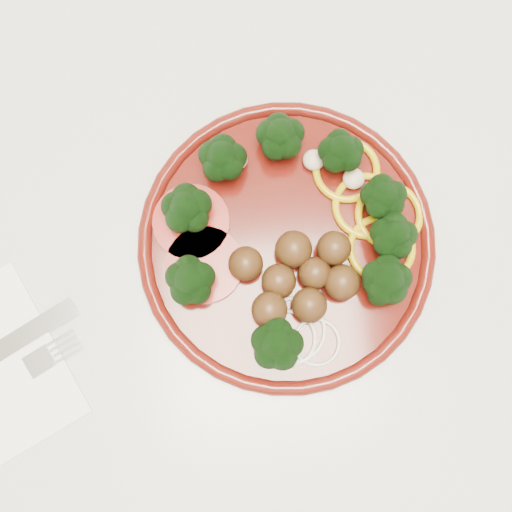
{
  "coord_description": "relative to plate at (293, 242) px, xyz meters",
  "views": [
    {
      "loc": [
        0.0,
        1.6,
        1.51
      ],
      "look_at": [
        0.01,
        1.69,
        0.92
      ],
      "focal_mm": 45.0,
      "sensor_mm": 36.0,
      "label": 1
    }
  ],
  "objects": [
    {
      "name": "counter",
      "position": [
        -0.05,
        -0.0,
        -0.47
      ],
      "size": [
        2.4,
        0.6,
        0.9
      ],
      "color": "silver",
      "rests_on": "ground"
    },
    {
      "name": "plate",
      "position": [
        0.0,
        0.0,
        0.0
      ],
      "size": [
        0.28,
        0.28,
        0.06
      ],
      "rotation": [
        0.0,
        0.0,
        -0.03
      ],
      "color": "#490E09",
      "rests_on": "counter"
    }
  ]
}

